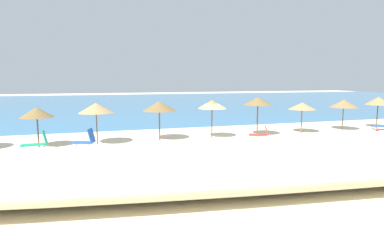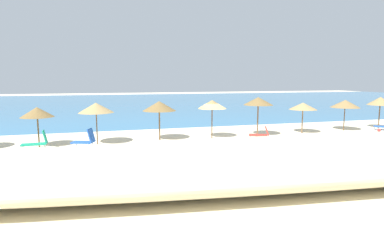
% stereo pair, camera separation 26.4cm
% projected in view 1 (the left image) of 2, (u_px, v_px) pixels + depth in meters
% --- Properties ---
extents(ground_plane, '(160.00, 160.00, 0.00)m').
position_uv_depth(ground_plane, '(218.00, 140.00, 21.37)').
color(ground_plane, beige).
extents(sea_water, '(160.00, 63.08, 0.01)m').
position_uv_depth(sea_water, '(146.00, 102.00, 56.98)').
color(sea_water, teal).
rests_on(sea_water, ground_plane).
extents(dune_ridge, '(53.51, 10.02, 1.77)m').
position_uv_depth(dune_ridge, '(372.00, 155.00, 13.52)').
color(dune_ridge, beige).
rests_on(dune_ridge, ground_plane).
extents(beach_umbrella_1, '(1.98, 1.98, 2.51)m').
position_uv_depth(beach_umbrella_1, '(37.00, 112.00, 18.74)').
color(beach_umbrella_1, brown).
rests_on(beach_umbrella_1, ground_plane).
extents(beach_umbrella_2, '(2.25, 2.25, 2.72)m').
position_uv_depth(beach_umbrella_2, '(96.00, 108.00, 19.61)').
color(beach_umbrella_2, brown).
rests_on(beach_umbrella_2, ground_plane).
extents(beach_umbrella_3, '(2.31, 2.31, 2.72)m').
position_uv_depth(beach_umbrella_3, '(159.00, 106.00, 20.99)').
color(beach_umbrella_3, brown).
rests_on(beach_umbrella_3, ground_plane).
extents(beach_umbrella_4, '(2.03, 2.03, 2.75)m').
position_uv_depth(beach_umbrella_4, '(212.00, 104.00, 21.75)').
color(beach_umbrella_4, brown).
rests_on(beach_umbrella_4, ground_plane).
extents(beach_umbrella_5, '(2.17, 2.17, 2.91)m').
position_uv_depth(beach_umbrella_5, '(258.00, 101.00, 22.62)').
color(beach_umbrella_5, brown).
rests_on(beach_umbrella_5, ground_plane).
extents(beach_umbrella_6, '(2.14, 2.14, 2.41)m').
position_uv_depth(beach_umbrella_6, '(302.00, 106.00, 23.97)').
color(beach_umbrella_6, brown).
rests_on(beach_umbrella_6, ground_plane).
extents(beach_umbrella_7, '(2.30, 2.30, 2.54)m').
position_uv_depth(beach_umbrella_7, '(344.00, 104.00, 25.28)').
color(beach_umbrella_7, brown).
rests_on(beach_umbrella_7, ground_plane).
extents(beach_umbrella_8, '(2.10, 2.10, 2.72)m').
position_uv_depth(beach_umbrella_8, '(378.00, 101.00, 26.40)').
color(beach_umbrella_8, brown).
rests_on(beach_umbrella_8, ground_plane).
extents(lounge_chair_0, '(1.47, 0.70, 1.18)m').
position_uv_depth(lounge_chair_0, '(37.00, 142.00, 18.12)').
color(lounge_chair_0, '#199972').
rests_on(lounge_chair_0, ground_plane).
extents(lounge_chair_1, '(1.53, 1.25, 0.94)m').
position_uv_depth(lounge_chair_1, '(261.00, 134.00, 21.63)').
color(lounge_chair_1, red).
rests_on(lounge_chair_1, ground_plane).
extents(lounge_chair_2, '(1.53, 1.30, 0.94)m').
position_uv_depth(lounge_chair_2, '(384.00, 125.00, 25.61)').
color(lounge_chair_2, blue).
rests_on(lounge_chair_2, ground_plane).
extents(lounge_chair_3, '(1.51, 1.12, 1.21)m').
position_uv_depth(lounge_chair_3, '(86.00, 140.00, 18.81)').
color(lounge_chair_3, blue).
rests_on(lounge_chair_3, ground_plane).
extents(beach_ball, '(0.26, 0.26, 0.26)m').
position_uv_depth(beach_ball, '(377.00, 130.00, 24.87)').
color(beach_ball, red).
rests_on(beach_ball, ground_plane).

